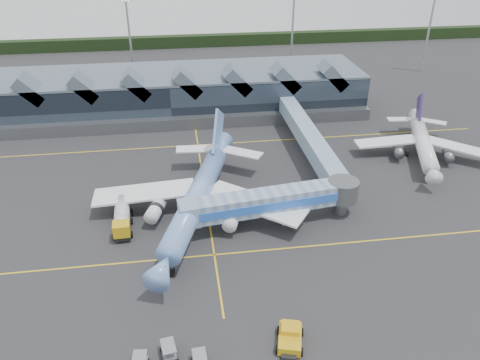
{
  "coord_description": "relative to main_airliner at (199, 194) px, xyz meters",
  "views": [
    {
      "loc": [
        -3.74,
        -59.56,
        41.58
      ],
      "look_at": [
        5.32,
        3.74,
        5.0
      ],
      "focal_mm": 35.0,
      "sensor_mm": 36.0,
      "label": 1
    }
  ],
  "objects": [
    {
      "name": "jet_bridge",
      "position": [
        12.26,
        -4.1,
        0.31
      ],
      "size": [
        27.98,
        7.41,
        5.98
      ],
      "rotation": [
        0.0,
        0.0,
        0.13
      ],
      "color": "#6780AC",
      "rests_on": "ground"
    },
    {
      "name": "taxi_stripes",
      "position": [
        1.35,
        7.49,
        -3.74
      ],
      "size": [
        120.0,
        60.0,
        0.01
      ],
      "color": "yellow",
      "rests_on": "ground"
    },
    {
      "name": "ground",
      "position": [
        1.35,
        -2.51,
        -3.74
      ],
      "size": [
        260.0,
        260.0,
        0.0
      ],
      "primitive_type": "plane",
      "color": "#272629",
      "rests_on": "ground"
    },
    {
      "name": "tree_line_far",
      "position": [
        1.35,
        107.49,
        -1.74
      ],
      "size": [
        260.0,
        4.0,
        4.0
      ],
      "primitive_type": "cube",
      "color": "black",
      "rests_on": "ground"
    },
    {
      "name": "pushback_tug",
      "position": [
        8.18,
        -27.11,
        -2.83
      ],
      "size": [
        3.8,
        5.02,
        2.04
      ],
      "rotation": [
        0.0,
        0.0,
        -0.27
      ],
      "color": "gold",
      "rests_on": "ground"
    },
    {
      "name": "fuel_truck",
      "position": [
        -11.76,
        -1.46,
        -1.93
      ],
      "size": [
        3.2,
        9.71,
        3.24
      ],
      "rotation": [
        0.0,
        0.0,
        0.05
      ],
      "color": "black",
      "rests_on": "ground"
    },
    {
      "name": "terminal",
      "position": [
        -3.72,
        44.84,
        1.14
      ],
      "size": [
        90.0,
        22.25,
        12.52
      ],
      "color": "black",
      "rests_on": "ground"
    },
    {
      "name": "light_masts",
      "position": [
        22.35,
        60.29,
        8.75
      ],
      "size": [
        132.4,
        42.56,
        22.45
      ],
      "color": "#94969C",
      "rests_on": "ground"
    },
    {
      "name": "main_airliner",
      "position": [
        0.0,
        0.0,
        0.0
      ],
      "size": [
        32.77,
        38.61,
        12.73
      ],
      "rotation": [
        0.0,
        0.0,
        -0.32
      ],
      "color": "#6C92DC",
      "rests_on": "ground"
    },
    {
      "name": "regional_jet",
      "position": [
        44.23,
        14.12,
        -0.65
      ],
      "size": [
        24.64,
        27.56,
        9.74
      ],
      "rotation": [
        0.0,
        0.0,
        -0.35
      ],
      "color": "white",
      "rests_on": "ground"
    }
  ]
}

